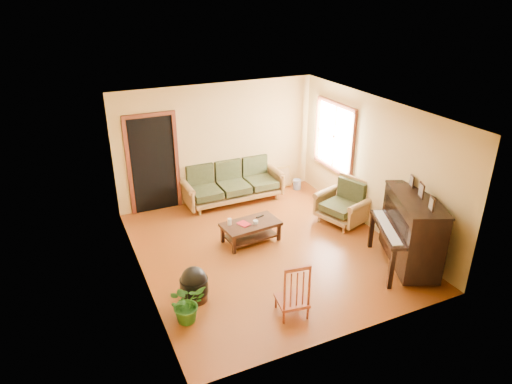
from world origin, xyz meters
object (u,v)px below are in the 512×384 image
sofa (233,182)px  potted_plant (187,303)px  piano (411,233)px  ceramic_crock (297,184)px  footstool (194,288)px  armchair (342,202)px  red_chair (292,288)px  coffee_table (251,232)px

sofa → potted_plant: bearing=-122.2°
sofa → potted_plant: 4.04m
piano → ceramic_crock: 3.70m
piano → footstool: piano is taller
armchair → red_chair: 3.09m
footstool → ceramic_crock: 4.61m
coffee_table → red_chair: (-0.30, -2.16, 0.26)m
footstool → red_chair: 1.53m
footstool → potted_plant: (-0.24, -0.43, 0.09)m
coffee_table → footstool: bearing=-140.5°
armchair → ceramic_crock: bearing=71.5°
footstool → red_chair: (1.20, -0.92, 0.25)m
piano → footstool: (-3.62, 0.65, -0.44)m
armchair → potted_plant: bearing=-175.1°
armchair → footstool: size_ratio=2.07×
piano → footstool: 3.71m
coffee_table → piano: bearing=-41.6°
sofa → coffee_table: 1.84m
armchair → piano: 1.82m
piano → footstool: bearing=-166.5°
coffee_table → red_chair: red_chair is taller
coffee_table → red_chair: size_ratio=1.17×
ceramic_crock → red_chair: bearing=-120.3°
sofa → armchair: size_ratio=2.42×
ceramic_crock → coffee_table: bearing=-138.4°
piano → ceramic_crock: bearing=115.7°
armchair → potted_plant: 4.06m
red_chair → sofa: bearing=89.0°
sofa → ceramic_crock: 1.66m
piano → potted_plant: piano is taller
sofa → ceramic_crock: bearing=-1.0°
red_chair → potted_plant: bearing=169.8°
footstool → ceramic_crock: size_ratio=1.85×
ceramic_crock → piano: bearing=-88.0°
red_chair → ceramic_crock: bearing=68.4°
ceramic_crock → footstool: bearing=-139.3°
armchair → piano: piano is taller
piano → red_chair: piano is taller
piano → footstool: size_ratio=3.36×
footstool → ceramic_crock: (3.49, 3.01, -0.09)m
coffee_table → ceramic_crock: size_ratio=4.54×
armchair → ceramic_crock: size_ratio=3.84×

